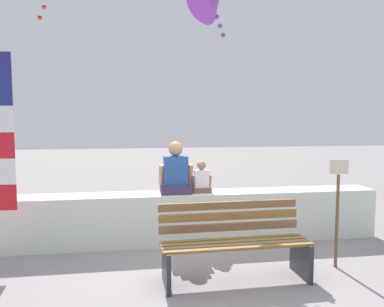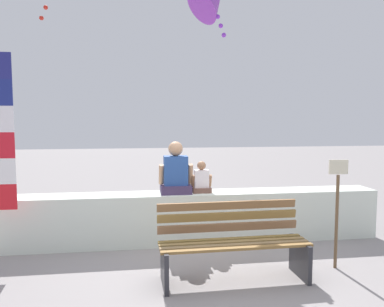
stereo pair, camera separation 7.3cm
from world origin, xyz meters
The scene contains 6 objects.
ground_plane centered at (0.00, 0.00, 0.00)m, with size 40.00×40.00×0.00m, color gray.
seawall_ledge centered at (0.00, 1.05, 0.38)m, with size 5.73×0.51×0.77m, color silver.
park_bench centered at (0.23, -0.37, 0.42)m, with size 1.76×0.64×0.88m.
person_adult centered at (-0.30, 1.05, 1.07)m, with size 0.51×0.38×0.79m.
person_child centered at (0.09, 1.05, 0.96)m, with size 0.31×0.23×0.48m.
sign_post centered at (1.61, -0.25, 0.81)m, with size 0.24×0.04×1.39m.
Camera 2 is at (-0.87, -4.65, 1.90)m, focal length 35.72 mm.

